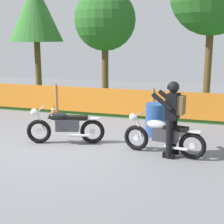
{
  "coord_description": "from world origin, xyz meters",
  "views": [
    {
      "loc": [
        3.4,
        -7.08,
        2.62
      ],
      "look_at": [
        1.23,
        0.13,
        0.9
      ],
      "focal_mm": 52.91,
      "sensor_mm": 36.0,
      "label": 1
    }
  ],
  "objects_px": {
    "motorcycle_trailing": "(65,126)",
    "spare_drum": "(156,120)",
    "motorcycle_lead": "(163,136)",
    "rider_lead": "(173,115)",
    "traffic_cone": "(54,110)"
  },
  "relations": [
    {
      "from": "motorcycle_trailing",
      "to": "spare_drum",
      "type": "distance_m",
      "value": 2.47
    },
    {
      "from": "motorcycle_lead",
      "to": "rider_lead",
      "type": "distance_m",
      "value": 0.55
    },
    {
      "from": "spare_drum",
      "to": "motorcycle_lead",
      "type": "bearing_deg",
      "value": -75.09
    },
    {
      "from": "motorcycle_lead",
      "to": "traffic_cone",
      "type": "distance_m",
      "value": 4.61
    },
    {
      "from": "motorcycle_trailing",
      "to": "traffic_cone",
      "type": "xyz_separation_m",
      "value": [
        -1.47,
        2.31,
        -0.19
      ]
    },
    {
      "from": "motorcycle_lead",
      "to": "spare_drum",
      "type": "xyz_separation_m",
      "value": [
        -0.38,
        1.44,
        -0.0
      ]
    },
    {
      "from": "rider_lead",
      "to": "motorcycle_lead",
      "type": "bearing_deg",
      "value": 0.51
    },
    {
      "from": "motorcycle_trailing",
      "to": "rider_lead",
      "type": "distance_m",
      "value": 2.71
    },
    {
      "from": "traffic_cone",
      "to": "spare_drum",
      "type": "xyz_separation_m",
      "value": [
        3.54,
        -0.97,
        0.18
      ]
    },
    {
      "from": "rider_lead",
      "to": "traffic_cone",
      "type": "distance_m",
      "value": 4.85
    },
    {
      "from": "motorcycle_lead",
      "to": "spare_drum",
      "type": "bearing_deg",
      "value": -64.9
    },
    {
      "from": "motorcycle_trailing",
      "to": "spare_drum",
      "type": "height_order",
      "value": "motorcycle_trailing"
    },
    {
      "from": "motorcycle_lead",
      "to": "traffic_cone",
      "type": "height_order",
      "value": "motorcycle_lead"
    },
    {
      "from": "rider_lead",
      "to": "spare_drum",
      "type": "xyz_separation_m",
      "value": [
        -0.59,
        1.48,
        -0.51
      ]
    },
    {
      "from": "traffic_cone",
      "to": "spare_drum",
      "type": "distance_m",
      "value": 3.68
    }
  ]
}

